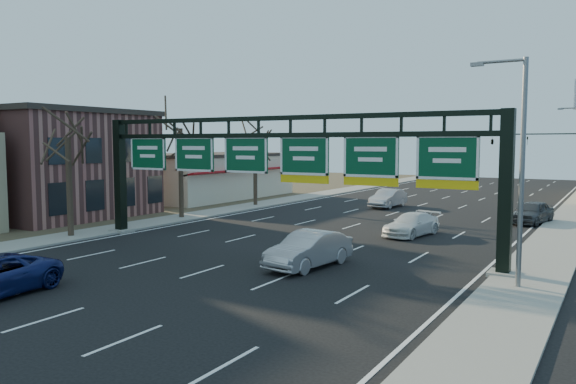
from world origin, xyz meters
The scene contains 17 objects.
ground centered at (0.00, 0.00, 0.00)m, with size 160.00×160.00×0.00m, color black.
sidewalk_left centered at (-12.80, 20.00, 0.06)m, with size 3.00×120.00×0.12m, color gray.
sidewalk_right centered at (12.80, 20.00, 0.06)m, with size 3.00×120.00×0.12m, color gray.
dirt_strip_left centered at (-25.00, 20.00, 0.03)m, with size 21.00×120.00×0.06m, color #473D2B.
lane_markings centered at (0.00, 20.00, 0.01)m, with size 21.60×120.00×0.01m, color white.
sign_gantry centered at (0.16, 8.00, 4.63)m, with size 24.60×1.20×7.20m.
brick_block centered at (-21.50, 11.00, 4.16)m, with size 10.40×12.40×8.30m.
cream_strip centered at (-21.48, 29.00, 2.36)m, with size 10.90×18.40×4.70m.
tree_gantry centered at (-12.80, 5.00, 7.11)m, with size 3.60×3.60×8.48m.
tree_mid centered at (-12.80, 15.00, 7.85)m, with size 3.60×3.60×9.24m.
tree_far centered at (-12.80, 25.00, 7.48)m, with size 3.60×3.60×8.86m.
streetlight_near centered at (12.47, 6.00, 5.08)m, with size 2.15×0.22×9.00m.
traffic_signal_mast centered at (5.69, 55.00, 5.50)m, with size 10.16×0.54×7.00m.
car_silver_sedan centered at (3.63, 5.24, 0.82)m, with size 1.74×4.99×1.65m, color #9F9FA3.
car_white_wagon centered at (4.81, 16.35, 0.69)m, with size 1.95×4.79×1.39m, color white.
car_grey_far centered at (10.50, 25.81, 0.81)m, with size 1.92×4.76×1.62m, color #3F4144.
car_silver_distant centered at (-1.99, 30.18, 0.81)m, with size 1.72×4.92×1.62m, color #B1B0B5.
Camera 1 is at (15.95, -17.24, 5.74)m, focal length 35.00 mm.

